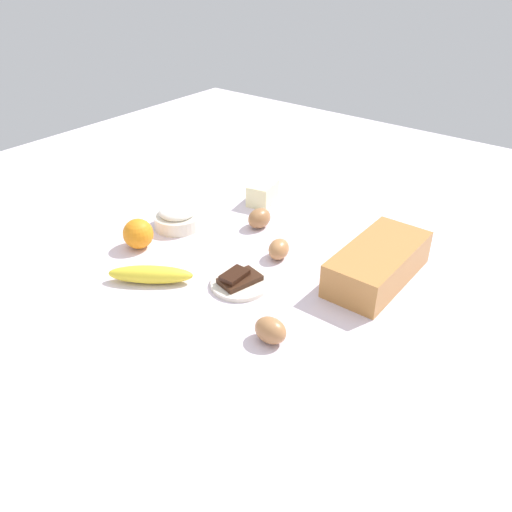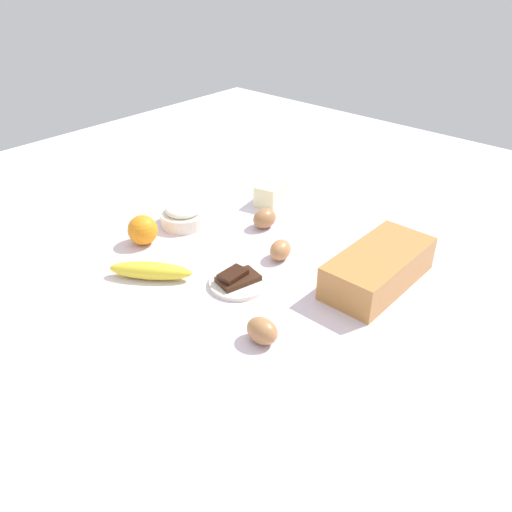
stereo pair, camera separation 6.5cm
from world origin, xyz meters
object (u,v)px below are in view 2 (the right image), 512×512
Objects in this scene: butter_block at (271,194)px; egg_loose at (265,218)px; egg_near_butter at (280,250)px; egg_beside_bowl at (262,331)px; banana at (151,271)px; chocolate_plate at (238,281)px; flour_bowl at (184,215)px; orange_fruit at (143,230)px; loaf_pan at (378,267)px.

egg_loose is (0.12, 0.08, -0.00)m from butter_block.
egg_beside_bowl is at bearing 32.80° from egg_near_butter.
butter_block is at bearing -146.12° from egg_loose.
egg_near_butter is at bearing 44.68° from butter_block.
chocolate_plate is (-0.11, 0.16, -0.01)m from banana.
orange_fruit is (0.13, 0.00, 0.01)m from flour_bowl.
loaf_pan reaches higher than orange_fruit.
butter_block is 0.42m from chocolate_plate.
orange_fruit is at bearing -32.92° from egg_loose.
butter_block is (-0.47, -0.05, 0.01)m from banana.
butter_block is 1.32× the size of egg_loose.
egg_near_butter is at bearing -147.20° from egg_beside_bowl.
egg_beside_bowl is at bearing 80.18° from orange_fruit.
orange_fruit is (-0.09, -0.14, 0.02)m from banana.
loaf_pan is 0.23m from egg_near_butter.
loaf_pan is 3.74× the size of orange_fruit.
orange_fruit is 0.83× the size of butter_block.
banana is 0.16m from orange_fruit.
banana is 2.11× the size of butter_block.
egg_near_butter is (-0.17, 0.30, -0.01)m from orange_fruit.
egg_loose is (-0.03, -0.36, -0.02)m from loaf_pan.
chocolate_plate is (0.21, -0.23, -0.03)m from loaf_pan.
egg_beside_bowl is (-0.01, 0.33, 0.01)m from banana.
orange_fruit is 0.58× the size of chocolate_plate.
egg_beside_bowl is 0.97× the size of egg_loose.
chocolate_plate is at bearing 28.45° from egg_loose.
egg_near_butter is at bearing -74.23° from loaf_pan.
egg_near_butter is (-0.26, 0.16, 0.00)m from banana.
egg_near_butter is at bearing 96.96° from flour_bowl.
flour_bowl is at bearing -147.90° from banana.
loaf_pan reaches higher than banana.
egg_loose is (-0.35, 0.03, 0.01)m from banana.
egg_loose is at bearing 174.52° from banana.
banana is 2.87× the size of egg_beside_bowl.
flour_bowl is 0.51m from egg_beside_bowl.
egg_beside_bowl is at bearing 57.29° from chocolate_plate.
egg_loose is at bearing 127.05° from flour_bowl.
banana is at bearing 57.81° from orange_fruit.
egg_beside_bowl is at bearing 91.10° from banana.
butter_block is 1.36× the size of egg_beside_bowl.
egg_loose is at bearing -125.54° from egg_near_butter.
butter_block is at bearing 166.82° from orange_fruit.
orange_fruit reaches higher than egg_loose.
butter_block reaches higher than chocolate_plate.
egg_beside_bowl is (0.21, 0.47, -0.00)m from flour_bowl.
egg_beside_bowl reaches higher than chocolate_plate.
egg_loose reaches higher than chocolate_plate.
loaf_pan is 0.51m from banana.
egg_near_butter is 0.49× the size of chocolate_plate.
chocolate_plate is (0.15, -0.00, -0.01)m from egg_near_butter.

